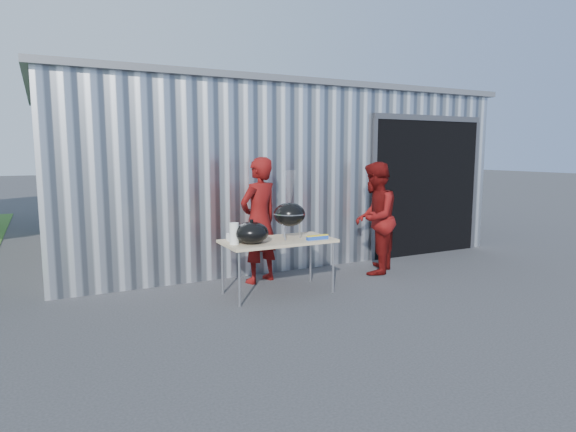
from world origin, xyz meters
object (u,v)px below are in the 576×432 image
person_bystander (375,218)px  folding_table (278,242)px  person_cook (259,220)px  kettle_grill (290,208)px

person_bystander → folding_table: bearing=-31.9°
folding_table → person_cook: person_cook is taller
folding_table → person_cook: bearing=88.7°
person_cook → folding_table: bearing=68.8°
kettle_grill → person_bystander: (1.69, 0.33, -0.28)m
person_bystander → kettle_grill: bearing=-30.5°
person_cook → kettle_grill: bearing=82.8°
folding_table → person_bystander: size_ratio=0.84×
person_cook → person_bystander: (1.85, -0.35, -0.04)m
folding_table → kettle_grill: size_ratio=1.60×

